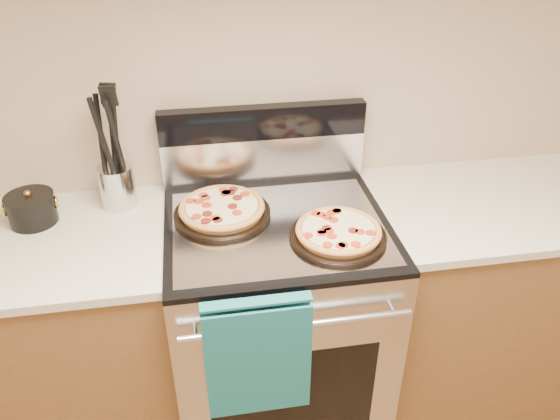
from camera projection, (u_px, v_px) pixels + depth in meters
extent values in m
plane|color=tan|center=(261.00, 67.00, 1.92)|extent=(4.00, 0.00, 4.00)
cube|color=#B7B7BC|center=(277.00, 324.00, 2.11)|extent=(0.76, 0.68, 0.90)
cube|color=black|center=(293.00, 394.00, 1.83)|extent=(0.56, 0.01, 0.40)
cube|color=black|center=(277.00, 225.00, 1.86)|extent=(0.76, 0.68, 0.02)
cube|color=silver|center=(264.00, 159.00, 2.07)|extent=(0.76, 0.06, 0.18)
cube|color=black|center=(263.00, 122.00, 1.99)|extent=(0.76, 0.06, 0.12)
cylinder|color=silver|center=(297.00, 326.00, 1.61)|extent=(0.70, 0.03, 0.03)
cube|color=gray|center=(278.00, 227.00, 1.83)|extent=(0.70, 0.55, 0.01)
cube|color=brown|center=(41.00, 349.00, 2.01)|extent=(1.00, 0.62, 0.88)
cube|color=beige|center=(9.00, 249.00, 1.77)|extent=(1.02, 0.64, 0.03)
cube|color=brown|center=(485.00, 296.00, 2.26)|extent=(1.00, 0.62, 0.88)
cube|color=beige|center=(510.00, 203.00, 2.02)|extent=(1.02, 0.64, 0.03)
cylinder|color=silver|center=(117.00, 186.00, 1.94)|extent=(0.14, 0.14, 0.16)
cylinder|color=black|center=(32.00, 210.00, 1.86)|extent=(0.18, 0.18, 0.10)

